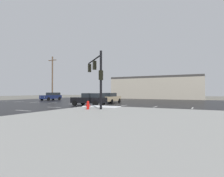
% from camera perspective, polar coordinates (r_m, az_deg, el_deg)
% --- Properties ---
extents(ground_plane, '(120.00, 120.00, 0.00)m').
position_cam_1_polar(ground_plane, '(26.84, -8.26, -4.77)').
color(ground_plane, slate).
extents(road_asphalt, '(44.00, 44.00, 0.02)m').
position_cam_1_polar(road_asphalt, '(26.84, -8.26, -4.75)').
color(road_asphalt, black).
rests_on(road_asphalt, ground_plane).
extents(sidewalk_corner, '(18.00, 18.00, 0.14)m').
position_cam_1_polar(sidewalk_corner, '(10.63, 8.12, -10.29)').
color(sidewalk_corner, '#9E9E99').
rests_on(sidewalk_corner, ground_plane).
extents(snow_strip_curbside, '(4.00, 1.60, 0.06)m').
position_cam_1_polar(snow_strip_curbside, '(20.78, -3.26, -5.43)').
color(snow_strip_curbside, white).
rests_on(snow_strip_curbside, sidewalk_corner).
extents(lane_markings, '(36.15, 36.15, 0.01)m').
position_cam_1_polar(lane_markings, '(25.03, -7.80, -5.00)').
color(lane_markings, silver).
rests_on(lane_markings, road_asphalt).
extents(traffic_signal_mast, '(4.27, 4.25, 5.51)m').
position_cam_1_polar(traffic_signal_mast, '(19.35, -4.70, 5.24)').
color(traffic_signal_mast, black).
rests_on(traffic_signal_mast, sidewalk_corner).
extents(fire_hydrant, '(0.48, 0.26, 0.79)m').
position_cam_1_polar(fire_hydrant, '(17.69, -7.32, -5.02)').
color(fire_hydrant, red).
rests_on(fire_hydrant, sidewalk_corner).
extents(strip_building_background, '(21.83, 8.00, 5.50)m').
position_cam_1_polar(strip_building_background, '(48.60, 13.43, 0.21)').
color(strip_building_background, '#BCB29E').
rests_on(strip_building_background, ground_plane).
extents(sedan_navy, '(2.03, 4.54, 1.58)m').
position_cam_1_polar(sedan_navy, '(40.84, -17.90, -2.22)').
color(sedan_navy, '#141E47').
rests_on(sedan_navy, road_asphalt).
extents(sedan_black, '(4.54, 2.03, 1.58)m').
position_cam_1_polar(sedan_black, '(24.15, -6.74, -3.18)').
color(sedan_black, black).
rests_on(sedan_black, road_asphalt).
extents(sedan_tan, '(2.22, 4.62, 1.58)m').
position_cam_1_polar(sedan_tan, '(29.22, -0.61, -2.79)').
color(sedan_tan, tan).
rests_on(sedan_tan, road_asphalt).
extents(utility_pole_far, '(2.20, 0.28, 9.48)m').
position_cam_1_polar(utility_pole_far, '(43.15, -17.66, 3.30)').
color(utility_pole_far, brown).
rests_on(utility_pole_far, ground_plane).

